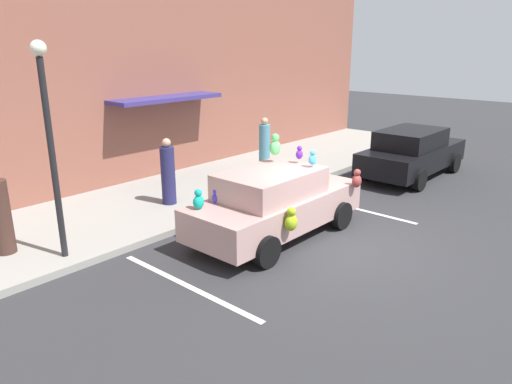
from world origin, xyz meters
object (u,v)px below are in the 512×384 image
object	(u,v)px
plush_covered_car	(275,202)
pedestrian_walking_past	(264,151)
pedestrian_by_lamp	(168,174)
street_lamp_post	(49,131)
teddy_bear_on_sidewalk	(242,183)
pedestrian_near_shopfront	(1,216)
parked_sedan_behind	(412,152)

from	to	relation	value
plush_covered_car	pedestrian_walking_past	bearing A→B (deg)	43.96
pedestrian_by_lamp	plush_covered_car	bearing A→B (deg)	-83.23
pedestrian_walking_past	street_lamp_post	bearing A→B (deg)	-175.13
plush_covered_car	teddy_bear_on_sidewalk	bearing A→B (deg)	58.47
plush_covered_car	pedestrian_walking_past	size ratio (longest dim) A/B	2.27
plush_covered_car	pedestrian_near_shopfront	bearing A→B (deg)	143.97
teddy_bear_on_sidewalk	pedestrian_walking_past	world-z (taller)	pedestrian_walking_past
street_lamp_post	teddy_bear_on_sidewalk	bearing A→B (deg)	1.07
parked_sedan_behind	pedestrian_by_lamp	size ratio (longest dim) A/B	2.63
plush_covered_car	pedestrian_walking_past	distance (m)	4.03
parked_sedan_behind	pedestrian_by_lamp	distance (m)	7.88
plush_covered_car	parked_sedan_behind	distance (m)	6.76
pedestrian_by_lamp	parked_sedan_behind	bearing A→B (deg)	-24.91
parked_sedan_behind	pedestrian_walking_past	size ratio (longest dim) A/B	2.37
parked_sedan_behind	pedestrian_near_shopfront	size ratio (longest dim) A/B	2.66
parked_sedan_behind	pedestrian_near_shopfront	world-z (taller)	pedestrian_near_shopfront
plush_covered_car	teddy_bear_on_sidewalk	size ratio (longest dim) A/B	6.29
teddy_bear_on_sidewalk	pedestrian_by_lamp	world-z (taller)	pedestrian_by_lamp
teddy_bear_on_sidewalk	street_lamp_post	xyz separation A→B (m)	(-5.20, -0.10, 2.15)
pedestrian_near_shopfront	parked_sedan_behind	bearing A→B (deg)	-16.58
street_lamp_post	pedestrian_walking_past	xyz separation A→B (m)	(6.67, 0.57, -1.57)
plush_covered_car	pedestrian_by_lamp	world-z (taller)	plush_covered_car
street_lamp_post	pedestrian_walking_past	size ratio (longest dim) A/B	2.13
pedestrian_near_shopfront	pedestrian_by_lamp	world-z (taller)	pedestrian_by_lamp
parked_sedan_behind	pedestrian_by_lamp	bearing A→B (deg)	155.09
pedestrian_walking_past	pedestrian_near_shopfront	bearing A→B (deg)	176.49
street_lamp_post	pedestrian_by_lamp	world-z (taller)	street_lamp_post
street_lamp_post	pedestrian_walking_past	world-z (taller)	street_lamp_post
teddy_bear_on_sidewalk	pedestrian_walking_past	xyz separation A→B (m)	(1.47, 0.47, 0.57)
parked_sedan_behind	teddy_bear_on_sidewalk	xyz separation A→B (m)	(-5.34, 2.42, -0.32)
parked_sedan_behind	teddy_bear_on_sidewalk	world-z (taller)	parked_sedan_behind
parked_sedan_behind	plush_covered_car	bearing A→B (deg)	179.19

